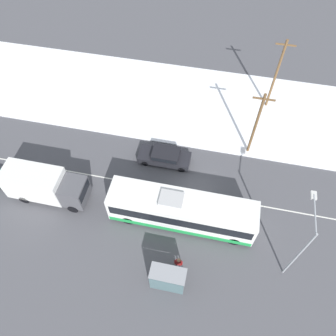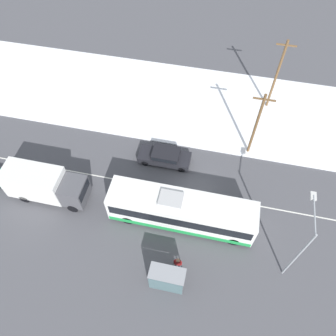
{
  "view_description": "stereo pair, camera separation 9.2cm",
  "coord_description": "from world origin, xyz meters",
  "px_view_note": "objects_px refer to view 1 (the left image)",
  "views": [
    {
      "loc": [
        0.79,
        -14.72,
        24.63
      ],
      "look_at": [
        -2.6,
        1.26,
        1.4
      ],
      "focal_mm": 35.0,
      "sensor_mm": 36.0,
      "label": 1
    },
    {
      "loc": [
        0.88,
        -14.7,
        24.63
      ],
      "look_at": [
        -2.6,
        1.26,
        1.4
      ],
      "focal_mm": 35.0,
      "sensor_mm": 36.0,
      "label": 2
    }
  ],
  "objects_px": {
    "city_bus": "(182,211)",
    "pedestrian_at_stop": "(178,263)",
    "box_truck": "(44,185)",
    "utility_pole_snowlot": "(276,74)",
    "sedan_car": "(165,156)",
    "bus_shelter": "(167,280)",
    "streetlamp": "(303,240)",
    "utility_pole_roadside": "(256,124)"
  },
  "relations": [
    {
      "from": "city_bus",
      "to": "pedestrian_at_stop",
      "type": "bearing_deg",
      "value": -82.7
    },
    {
      "from": "box_truck",
      "to": "utility_pole_snowlot",
      "type": "relative_size",
      "value": 0.87
    },
    {
      "from": "sedan_car",
      "to": "pedestrian_at_stop",
      "type": "distance_m",
      "value": 10.05
    },
    {
      "from": "bus_shelter",
      "to": "streetlamp",
      "type": "relative_size",
      "value": 0.36
    },
    {
      "from": "box_truck",
      "to": "utility_pole_snowlot",
      "type": "height_order",
      "value": "utility_pole_snowlot"
    },
    {
      "from": "city_bus",
      "to": "pedestrian_at_stop",
      "type": "relative_size",
      "value": 6.77
    },
    {
      "from": "sedan_car",
      "to": "pedestrian_at_stop",
      "type": "height_order",
      "value": "pedestrian_at_stop"
    },
    {
      "from": "bus_shelter",
      "to": "sedan_car",
      "type": "bearing_deg",
      "value": 103.03
    },
    {
      "from": "pedestrian_at_stop",
      "to": "city_bus",
      "type": "bearing_deg",
      "value": 97.3
    },
    {
      "from": "box_truck",
      "to": "streetlamp",
      "type": "distance_m",
      "value": 20.13
    },
    {
      "from": "sedan_car",
      "to": "utility_pole_roadside",
      "type": "distance_m",
      "value": 8.49
    },
    {
      "from": "city_bus",
      "to": "bus_shelter",
      "type": "distance_m",
      "value": 5.54
    },
    {
      "from": "sedan_car",
      "to": "utility_pole_snowlot",
      "type": "distance_m",
      "value": 13.38
    },
    {
      "from": "sedan_car",
      "to": "city_bus",
      "type": "bearing_deg",
      "value": 114.7
    },
    {
      "from": "city_bus",
      "to": "utility_pole_roadside",
      "type": "height_order",
      "value": "utility_pole_roadside"
    },
    {
      "from": "pedestrian_at_stop",
      "to": "utility_pole_roadside",
      "type": "bearing_deg",
      "value": 70.63
    },
    {
      "from": "pedestrian_at_stop",
      "to": "utility_pole_snowlot",
      "type": "xyz_separation_m",
      "value": [
        5.82,
        18.98,
        3.05
      ]
    },
    {
      "from": "city_bus",
      "to": "utility_pole_snowlot",
      "type": "distance_m",
      "value": 16.49
    },
    {
      "from": "box_truck",
      "to": "utility_pole_snowlot",
      "type": "distance_m",
      "value": 23.51
    },
    {
      "from": "pedestrian_at_stop",
      "to": "streetlamp",
      "type": "xyz_separation_m",
      "value": [
        7.78,
        1.97,
        3.44
      ]
    },
    {
      "from": "city_bus",
      "to": "box_truck",
      "type": "height_order",
      "value": "city_bus"
    },
    {
      "from": "sedan_car",
      "to": "bus_shelter",
      "type": "relative_size",
      "value": 1.89
    },
    {
      "from": "streetlamp",
      "to": "utility_pole_roadside",
      "type": "distance_m",
      "value": 10.98
    },
    {
      "from": "streetlamp",
      "to": "utility_pole_snowlot",
      "type": "distance_m",
      "value": 17.12
    },
    {
      "from": "city_bus",
      "to": "pedestrian_at_stop",
      "type": "height_order",
      "value": "city_bus"
    },
    {
      "from": "bus_shelter",
      "to": "streetlamp",
      "type": "distance_m",
      "value": 9.45
    },
    {
      "from": "city_bus",
      "to": "streetlamp",
      "type": "height_order",
      "value": "streetlamp"
    },
    {
      "from": "city_bus",
      "to": "bus_shelter",
      "type": "height_order",
      "value": "city_bus"
    },
    {
      "from": "box_truck",
      "to": "bus_shelter",
      "type": "distance_m",
      "value": 12.79
    },
    {
      "from": "sedan_car",
      "to": "pedestrian_at_stop",
      "type": "relative_size",
      "value": 2.77
    },
    {
      "from": "utility_pole_snowlot",
      "to": "bus_shelter",
      "type": "bearing_deg",
      "value": -107.1
    },
    {
      "from": "city_bus",
      "to": "utility_pole_snowlot",
      "type": "height_order",
      "value": "utility_pole_snowlot"
    },
    {
      "from": "streetlamp",
      "to": "utility_pole_snowlot",
      "type": "bearing_deg",
      "value": 96.58
    },
    {
      "from": "box_truck",
      "to": "pedestrian_at_stop",
      "type": "height_order",
      "value": "box_truck"
    },
    {
      "from": "box_truck",
      "to": "bus_shelter",
      "type": "height_order",
      "value": "box_truck"
    },
    {
      "from": "bus_shelter",
      "to": "utility_pole_snowlot",
      "type": "relative_size",
      "value": 0.32
    },
    {
      "from": "city_bus",
      "to": "bus_shelter",
      "type": "relative_size",
      "value": 4.61
    },
    {
      "from": "city_bus",
      "to": "bus_shelter",
      "type": "xyz_separation_m",
      "value": [
        0.0,
        -5.54,
        0.07
      ]
    },
    {
      "from": "sedan_car",
      "to": "bus_shelter",
      "type": "bearing_deg",
      "value": 103.03
    },
    {
      "from": "streetlamp",
      "to": "utility_pole_roadside",
      "type": "xyz_separation_m",
      "value": [
        -3.43,
        10.4,
        -0.73
      ]
    },
    {
      "from": "city_bus",
      "to": "utility_pole_snowlot",
      "type": "relative_size",
      "value": 1.48
    },
    {
      "from": "bus_shelter",
      "to": "utility_pole_snowlot",
      "type": "bearing_deg",
      "value": 72.9
    }
  ]
}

